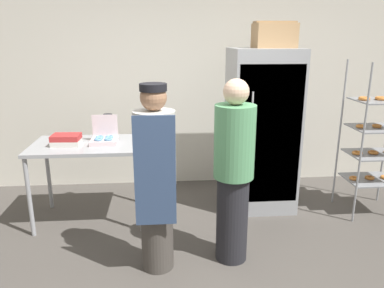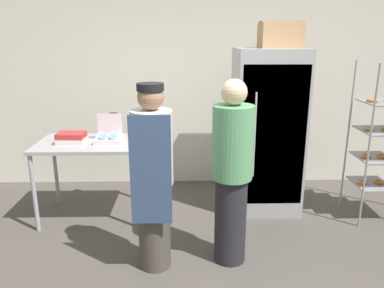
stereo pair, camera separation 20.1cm
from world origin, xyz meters
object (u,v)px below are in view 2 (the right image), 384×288
object	(u,v)px
baking_rack	(384,143)
donut_box	(108,138)
cardboard_storage_box	(280,35)
refrigerator	(267,131)
blender_pitcher	(114,126)
person_baker	(153,177)
person_customer	(232,173)
binder_stack	(71,138)

from	to	relation	value
baking_rack	donut_box	size ratio (longest dim) A/B	6.00
cardboard_storage_box	baking_rack	bearing A→B (deg)	-15.57
refrigerator	baking_rack	distance (m)	1.25
refrigerator	cardboard_storage_box	world-z (taller)	cardboard_storage_box
blender_pitcher	person_baker	distance (m)	1.36
person_baker	person_customer	bearing A→B (deg)	7.14
refrigerator	binder_stack	distance (m)	2.16
donut_box	blender_pitcher	bearing A→B (deg)	87.67
blender_pitcher	person_customer	bearing A→B (deg)	-43.85
donut_box	person_customer	xyz separation A→B (m)	(1.22, -0.89, -0.08)
donut_box	binder_stack	size ratio (longest dim) A/B	0.98
donut_box	person_baker	size ratio (longest dim) A/B	0.18
refrigerator	person_baker	size ratio (longest dim) A/B	1.14
baking_rack	person_customer	xyz separation A→B (m)	(-1.76, -0.84, -0.02)
refrigerator	cardboard_storage_box	size ratio (longest dim) A/B	4.13
refrigerator	blender_pitcher	bearing A→B (deg)	178.63
person_baker	person_customer	world-z (taller)	person_customer
baking_rack	donut_box	bearing A→B (deg)	179.14
binder_stack	person_baker	bearing A→B (deg)	-45.03
cardboard_storage_box	donut_box	bearing A→B (deg)	-171.76
refrigerator	binder_stack	size ratio (longest dim) A/B	6.30
cardboard_storage_box	person_baker	distance (m)	2.13
cardboard_storage_box	person_customer	distance (m)	1.74
baking_rack	person_customer	distance (m)	1.95
baking_rack	binder_stack	distance (m)	3.36
donut_box	person_baker	world-z (taller)	person_baker
baking_rack	person_customer	size ratio (longest dim) A/B	1.05
person_baker	donut_box	bearing A→B (deg)	119.61
donut_box	baking_rack	bearing A→B (deg)	-0.86
person_baker	person_customer	size ratio (longest dim) A/B	0.98
blender_pitcher	person_baker	size ratio (longest dim) A/B	0.16
binder_stack	person_customer	bearing A→B (deg)	-28.00
blender_pitcher	cardboard_storage_box	bearing A→B (deg)	-0.21
donut_box	cardboard_storage_box	xyz separation A→B (m)	(1.85, 0.27, 1.06)
binder_stack	person_customer	size ratio (longest dim) A/B	0.18
person_customer	donut_box	bearing A→B (deg)	144.02
blender_pitcher	person_customer	size ratio (longest dim) A/B	0.16
refrigerator	donut_box	size ratio (longest dim) A/B	6.42
refrigerator	person_baker	bearing A→B (deg)	-135.03
person_baker	baking_rack	bearing A→B (deg)	20.88
person_customer	cardboard_storage_box	bearing A→B (deg)	61.28
refrigerator	blender_pitcher	size ratio (longest dim) A/B	7.07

